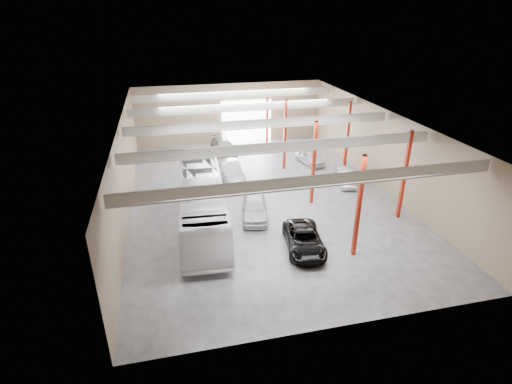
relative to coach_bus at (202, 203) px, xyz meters
name	(u,v)px	position (x,y,z in m)	size (l,w,h in m)	color
depot_shell	(262,140)	(5.63, 4.36, 3.09)	(22.12, 32.12, 7.06)	#49484E
coach_bus	(202,203)	(0.00, 0.00, 0.00)	(3.17, 13.54, 3.77)	white
black_sedan	(304,240)	(6.29, -4.77, -1.16)	(2.40, 5.20, 1.45)	black
car_row_a	(255,207)	(4.06, 0.43, -1.05)	(1.97, 4.89, 1.67)	silver
car_row_b	(230,171)	(3.49, 8.38, -1.03)	(1.80, 5.18, 1.71)	#BBBCC1
car_row_c	(224,147)	(4.04, 15.88, -1.12)	(2.16, 5.30, 1.54)	slate
car_right_near	(346,176)	(13.79, 4.97, -1.18)	(1.50, 4.31, 1.42)	#AEAFB3
car_right_far	(310,157)	(12.32, 10.55, -1.19)	(1.64, 4.07, 1.39)	silver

